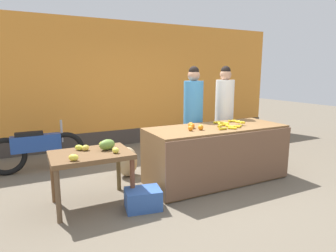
# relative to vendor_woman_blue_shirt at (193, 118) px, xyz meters

# --- Properties ---
(ground_plane) EXTENTS (24.00, 24.00, 0.00)m
(ground_plane) POSITION_rel_vendor_woman_blue_shirt_xyz_m (-0.47, -0.68, -0.91)
(ground_plane) COLOR #665B4C
(market_wall_back) EXTENTS (8.34, 0.23, 2.86)m
(market_wall_back) POSITION_rel_vendor_woman_blue_shirt_xyz_m (-0.47, 2.30, 0.49)
(market_wall_back) COLOR orange
(market_wall_back) RESTS_ON ground
(fruit_stall_counter) EXTENTS (2.23, 0.89, 0.87)m
(fruit_stall_counter) POSITION_rel_vendor_woman_blue_shirt_xyz_m (0.01, -0.69, -0.48)
(fruit_stall_counter) COLOR brown
(fruit_stall_counter) RESTS_ON ground
(side_table_wooden) EXTENTS (0.99, 0.70, 0.70)m
(side_table_wooden) POSITION_rel_vendor_woman_blue_shirt_xyz_m (-1.94, -0.68, -0.30)
(side_table_wooden) COLOR brown
(side_table_wooden) RESTS_ON ground
(banana_bunch_pile) EXTENTS (0.70, 0.60, 0.07)m
(banana_bunch_pile) POSITION_rel_vendor_woman_blue_shirt_xyz_m (0.22, -0.72, -0.01)
(banana_bunch_pile) COLOR gold
(banana_bunch_pile) RESTS_ON fruit_stall_counter
(orange_pile) EXTENTS (0.24, 0.30, 0.08)m
(orange_pile) POSITION_rel_vendor_woman_blue_shirt_xyz_m (-0.41, -0.67, -0.00)
(orange_pile) COLOR orange
(orange_pile) RESTS_ON fruit_stall_counter
(mango_papaya_pile) EXTENTS (0.67, 0.60, 0.14)m
(mango_papaya_pile) POSITION_rel_vendor_woman_blue_shirt_xyz_m (-1.79, -0.64, -0.16)
(mango_papaya_pile) COLOR #D6DC3E
(mango_papaya_pile) RESTS_ON side_table_wooden
(vendor_woman_blue_shirt) EXTENTS (0.34, 0.34, 1.81)m
(vendor_woman_blue_shirt) POSITION_rel_vendor_woman_blue_shirt_xyz_m (0.00, 0.00, 0.00)
(vendor_woman_blue_shirt) COLOR #33333D
(vendor_woman_blue_shirt) RESTS_ON ground
(vendor_woman_white_shirt) EXTENTS (0.34, 0.34, 1.82)m
(vendor_woman_white_shirt) POSITION_rel_vendor_woman_blue_shirt_xyz_m (0.69, 0.01, 0.01)
(vendor_woman_white_shirt) COLOR #33333D
(vendor_woman_white_shirt) RESTS_ON ground
(parked_motorcycle) EXTENTS (1.60, 0.18, 0.88)m
(parked_motorcycle) POSITION_rel_vendor_woman_blue_shirt_xyz_m (-2.52, 1.05, -0.51)
(parked_motorcycle) COLOR black
(parked_motorcycle) RESTS_ON ground
(produce_crate) EXTENTS (0.49, 0.39, 0.26)m
(produce_crate) POSITION_rel_vendor_woman_blue_shirt_xyz_m (-1.40, -1.09, -0.78)
(produce_crate) COLOR #3359A5
(produce_crate) RESTS_ON ground
(produce_sack) EXTENTS (0.46, 0.44, 0.49)m
(produce_sack) POSITION_rel_vendor_woman_blue_shirt_xyz_m (-1.19, 0.11, -0.67)
(produce_sack) COLOR tan
(produce_sack) RESTS_ON ground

